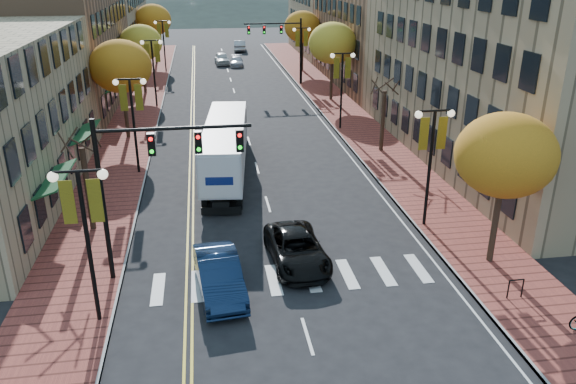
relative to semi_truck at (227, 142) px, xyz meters
name	(u,v)px	position (x,y,z in m)	size (l,w,h in m)	color
ground	(298,305)	(1.93, -15.35, -2.07)	(200.00, 200.00, 0.00)	black
sidewalk_left	(139,111)	(-7.07, 17.15, -1.99)	(4.00, 85.00, 0.15)	brown
sidewalk_right	(334,104)	(10.93, 17.15, -1.99)	(4.00, 85.00, 0.15)	brown
building_left_mid	(45,45)	(-15.07, 20.65, 3.43)	(12.00, 24.00, 11.00)	brown
building_left_far	(93,25)	(-15.07, 45.65, 2.68)	(12.00, 26.00, 9.50)	#9E8966
building_right_near	(539,44)	(20.43, 0.65, 5.43)	(15.00, 28.00, 15.00)	#997F5B
building_right_mid	(401,36)	(20.43, 26.65, 2.93)	(15.00, 24.00, 10.00)	brown
building_right_far	(350,14)	(20.43, 48.65, 3.43)	(15.00, 20.00, 11.00)	#9E8966
tree_left_a	(88,189)	(-7.07, -7.35, 0.18)	(0.28, 0.28, 4.20)	#382619
tree_left_b	(121,66)	(-7.07, 8.65, 3.38)	(4.48, 4.48, 7.21)	#382619
tree_left_c	(141,43)	(-7.07, 24.65, 2.99)	(4.16, 4.16, 6.69)	#382619
tree_left_d	(153,20)	(-7.07, 42.65, 3.54)	(4.61, 4.61, 7.42)	#382619
tree_right_a	(505,155)	(10.93, -13.35, 2.99)	(4.16, 4.16, 6.69)	#382619
tree_right_b	(383,121)	(10.93, 2.65, 0.18)	(0.28, 0.28, 4.20)	#382619
tree_right_c	(332,43)	(10.93, 18.65, 3.38)	(4.48, 4.48, 7.21)	#382619
tree_right_d	(302,27)	(10.93, 34.65, 3.22)	(4.35, 4.35, 7.00)	#382619
lamp_left_a	(84,218)	(-5.57, -15.35, 2.23)	(1.96, 0.36, 6.05)	black
lamp_left_b	(132,107)	(-5.57, 0.65, 2.23)	(1.96, 0.36, 6.05)	black
lamp_left_c	(153,60)	(-5.57, 18.65, 2.23)	(1.96, 0.36, 6.05)	black
lamp_left_d	(163,36)	(-5.57, 36.65, 2.23)	(1.96, 0.36, 6.05)	black
lamp_right_a	(432,146)	(9.43, -9.35, 2.23)	(1.96, 0.36, 6.05)	black
lamp_right_b	(342,76)	(9.43, 8.65, 2.23)	(1.96, 0.36, 6.05)	black
lamp_right_c	(302,45)	(9.43, 26.65, 2.23)	(1.96, 0.36, 6.05)	black
traffic_mast_near	(149,168)	(-3.55, -12.35, 2.86)	(6.10, 0.35, 7.00)	black
traffic_mast_far	(283,39)	(7.41, 26.65, 2.86)	(6.10, 0.34, 7.00)	black
semi_truck	(227,142)	(0.00, 0.00, 0.00)	(3.70, 14.30, 3.54)	black
navy_sedan	(219,275)	(-1.05, -13.95, -1.28)	(1.66, 4.75, 1.57)	#0D1C37
black_suv	(297,249)	(2.43, -12.06, -1.37)	(2.31, 5.01, 1.39)	black
car_far_white	(222,58)	(1.43, 41.27, -1.31)	(1.78, 4.43, 1.51)	silver
car_far_silver	(237,61)	(3.26, 39.84, -1.48)	(1.64, 4.03, 1.17)	#B3B2BA
car_far_oncoming	(240,46)	(4.64, 52.83, -1.27)	(1.68, 4.81, 1.58)	#A3A4AA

